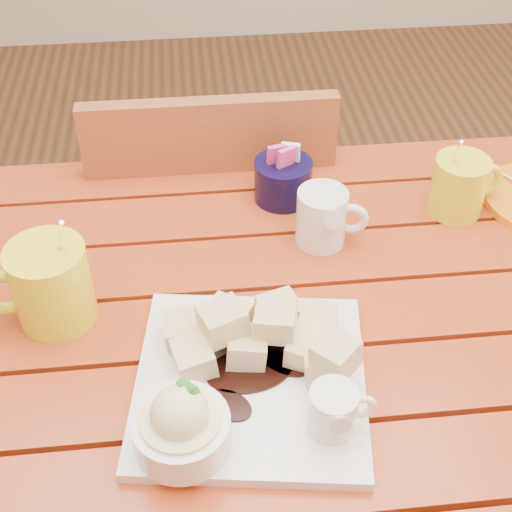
{
  "coord_description": "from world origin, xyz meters",
  "views": [
    {
      "loc": [
        -0.07,
        -0.64,
        1.44
      ],
      "look_at": [
        0.0,
        0.05,
        0.82
      ],
      "focal_mm": 50.0,
      "sensor_mm": 36.0,
      "label": 1
    }
  ],
  "objects": [
    {
      "name": "table",
      "position": [
        0.0,
        0.0,
        0.64
      ],
      "size": [
        1.2,
        0.79,
        0.75
      ],
      "color": "#973913",
      "rests_on": "ground"
    },
    {
      "name": "dessert_plate",
      "position": [
        -0.03,
        -0.12,
        0.78
      ],
      "size": [
        0.31,
        0.31,
        0.11
      ],
      "rotation": [
        0.0,
        0.0,
        -0.15
      ],
      "color": "white",
      "rests_on": "table"
    },
    {
      "name": "chair_far",
      "position": [
        -0.04,
        0.46,
        0.49
      ],
      "size": [
        0.42,
        0.42,
        0.88
      ],
      "rotation": [
        0.0,
        0.0,
        3.14
      ],
      "color": "brown",
      "rests_on": "ground"
    },
    {
      "name": "cream_pitcher",
      "position": [
        0.11,
        0.15,
        0.8
      ],
      "size": [
        0.11,
        0.09,
        0.09
      ],
      "rotation": [
        0.0,
        0.0,
        -0.24
      ],
      "color": "white",
      "rests_on": "table"
    },
    {
      "name": "coffee_mug_right",
      "position": [
        0.33,
        0.2,
        0.8
      ],
      "size": [
        0.12,
        0.08,
        0.14
      ],
      "rotation": [
        0.0,
        0.0,
        0.22
      ],
      "color": "yellow",
      "rests_on": "table"
    },
    {
      "name": "sugar_caddy",
      "position": [
        0.07,
        0.26,
        0.79
      ],
      "size": [
        0.09,
        0.09,
        0.1
      ],
      "color": "black",
      "rests_on": "table"
    },
    {
      "name": "coffee_mug_left",
      "position": [
        -0.26,
        0.04,
        0.81
      ],
      "size": [
        0.14,
        0.1,
        0.17
      ],
      "rotation": [
        0.0,
        0.0,
        0.15
      ],
      "color": "yellow",
      "rests_on": "table"
    }
  ]
}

